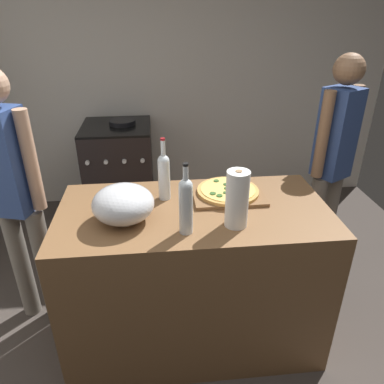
{
  "coord_description": "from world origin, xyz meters",
  "views": [
    {
      "loc": [
        -0.16,
        -0.97,
        1.9
      ],
      "look_at": [
        0.03,
        0.82,
        0.97
      ],
      "focal_mm": 34.31,
      "sensor_mm": 36.0,
      "label": 1
    }
  ],
  "objects_px": {
    "wine_bottle_dark": "(186,203)",
    "mixing_bowl": "(123,204)",
    "paper_towel_roll": "(237,199)",
    "person_in_red": "(332,158)",
    "stove": "(120,172)",
    "person_in_stripes": "(15,193)",
    "wine_bottle_amber": "(164,175)",
    "pizza": "(228,191)"
  },
  "relations": [
    {
      "from": "person_in_red",
      "to": "stove",
      "type": "bearing_deg",
      "value": 147.58
    },
    {
      "from": "wine_bottle_amber",
      "to": "person_in_stripes",
      "type": "distance_m",
      "value": 0.88
    },
    {
      "from": "wine_bottle_amber",
      "to": "stove",
      "type": "height_order",
      "value": "wine_bottle_amber"
    },
    {
      "from": "paper_towel_roll",
      "to": "wine_bottle_dark",
      "type": "height_order",
      "value": "wine_bottle_dark"
    },
    {
      "from": "paper_towel_roll",
      "to": "person_in_red",
      "type": "bearing_deg",
      "value": 41.46
    },
    {
      "from": "paper_towel_roll",
      "to": "person_in_stripes",
      "type": "height_order",
      "value": "person_in_stripes"
    },
    {
      "from": "wine_bottle_dark",
      "to": "pizza",
      "type": "bearing_deg",
      "value": 52.17
    },
    {
      "from": "person_in_stripes",
      "to": "stove",
      "type": "bearing_deg",
      "value": 69.89
    },
    {
      "from": "person_in_red",
      "to": "wine_bottle_dark",
      "type": "bearing_deg",
      "value": -144.41
    },
    {
      "from": "mixing_bowl",
      "to": "person_in_stripes",
      "type": "height_order",
      "value": "person_in_stripes"
    },
    {
      "from": "mixing_bowl",
      "to": "person_in_red",
      "type": "distance_m",
      "value": 1.54
    },
    {
      "from": "wine_bottle_amber",
      "to": "pizza",
      "type": "bearing_deg",
      "value": -1.01
    },
    {
      "from": "paper_towel_roll",
      "to": "person_in_red",
      "type": "height_order",
      "value": "person_in_red"
    },
    {
      "from": "mixing_bowl",
      "to": "pizza",
      "type": "bearing_deg",
      "value": 20.26
    },
    {
      "from": "wine_bottle_amber",
      "to": "person_in_stripes",
      "type": "height_order",
      "value": "person_in_stripes"
    },
    {
      "from": "pizza",
      "to": "person_in_stripes",
      "type": "relative_size",
      "value": 0.22
    },
    {
      "from": "wine_bottle_dark",
      "to": "wine_bottle_amber",
      "type": "relative_size",
      "value": 1.01
    },
    {
      "from": "wine_bottle_dark",
      "to": "wine_bottle_amber",
      "type": "distance_m",
      "value": 0.37
    },
    {
      "from": "pizza",
      "to": "person_in_red",
      "type": "bearing_deg",
      "value": 27.81
    },
    {
      "from": "wine_bottle_amber",
      "to": "paper_towel_roll",
      "type": "bearing_deg",
      "value": -43.23
    },
    {
      "from": "pizza",
      "to": "person_in_red",
      "type": "xyz_separation_m",
      "value": [
        0.82,
        0.43,
        -0.01
      ]
    },
    {
      "from": "pizza",
      "to": "wine_bottle_dark",
      "type": "bearing_deg",
      "value": -127.83
    },
    {
      "from": "wine_bottle_dark",
      "to": "person_in_red",
      "type": "distance_m",
      "value": 1.35
    },
    {
      "from": "paper_towel_roll",
      "to": "person_in_stripes",
      "type": "bearing_deg",
      "value": 159.01
    },
    {
      "from": "paper_towel_roll",
      "to": "wine_bottle_amber",
      "type": "distance_m",
      "value": 0.46
    },
    {
      "from": "person_in_stripes",
      "to": "person_in_red",
      "type": "xyz_separation_m",
      "value": [
        2.04,
        0.29,
        0.01
      ]
    },
    {
      "from": "paper_towel_roll",
      "to": "person_in_stripes",
      "type": "relative_size",
      "value": 0.18
    },
    {
      "from": "wine_bottle_amber",
      "to": "person_in_stripes",
      "type": "xyz_separation_m",
      "value": [
        -0.86,
        0.14,
        -0.14
      ]
    },
    {
      "from": "paper_towel_roll",
      "to": "wine_bottle_amber",
      "type": "xyz_separation_m",
      "value": [
        -0.34,
        0.32,
        0.0
      ]
    },
    {
      "from": "paper_towel_roll",
      "to": "mixing_bowl",
      "type": "bearing_deg",
      "value": 169.61
    },
    {
      "from": "pizza",
      "to": "wine_bottle_dark",
      "type": "height_order",
      "value": "wine_bottle_dark"
    },
    {
      "from": "pizza",
      "to": "wine_bottle_amber",
      "type": "xyz_separation_m",
      "value": [
        -0.36,
        0.01,
        0.12
      ]
    },
    {
      "from": "wine_bottle_dark",
      "to": "mixing_bowl",
      "type": "bearing_deg",
      "value": 155.33
    },
    {
      "from": "mixing_bowl",
      "to": "stove",
      "type": "bearing_deg",
      "value": 96.05
    },
    {
      "from": "person_in_red",
      "to": "mixing_bowl",
      "type": "bearing_deg",
      "value": -155.17
    },
    {
      "from": "paper_towel_roll",
      "to": "wine_bottle_dark",
      "type": "distance_m",
      "value": 0.25
    },
    {
      "from": "paper_towel_roll",
      "to": "wine_bottle_amber",
      "type": "bearing_deg",
      "value": 136.77
    },
    {
      "from": "paper_towel_roll",
      "to": "wine_bottle_dark",
      "type": "bearing_deg",
      "value": -171.57
    },
    {
      "from": "mixing_bowl",
      "to": "stove",
      "type": "xyz_separation_m",
      "value": [
        -0.17,
        1.64,
        -0.55
      ]
    },
    {
      "from": "wine_bottle_dark",
      "to": "person_in_red",
      "type": "xyz_separation_m",
      "value": [
        1.09,
        0.78,
        -0.14
      ]
    },
    {
      "from": "mixing_bowl",
      "to": "paper_towel_roll",
      "type": "relative_size",
      "value": 1.06
    },
    {
      "from": "person_in_stripes",
      "to": "person_in_red",
      "type": "bearing_deg",
      "value": 8.04
    }
  ]
}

